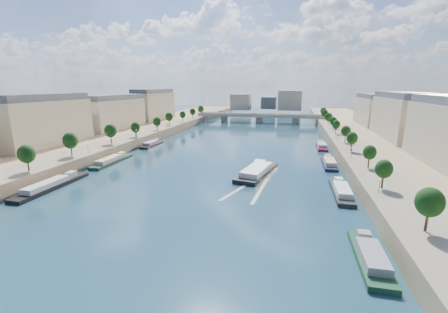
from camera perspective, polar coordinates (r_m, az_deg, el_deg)
The scene contains 17 objects.
ground at distance 142.58m, azimuth 0.58°, elevation 0.17°, with size 700.00×700.00×0.00m, color #0B2333.
quay_left at distance 172.23m, azimuth -23.53°, elevation 2.20°, with size 44.00×520.00×5.00m, color #9E8460.
quay_right at distance 145.09m, azimuth 29.56°, elevation -0.35°, with size 44.00×520.00×5.00m, color #9E8460.
pave_left at distance 163.35m, azimuth -19.36°, elevation 2.92°, with size 14.00×520.00×0.10m, color gray.
pave_right at distance 140.95m, azimuth 23.85°, elevation 0.96°, with size 14.00×520.00×0.10m, color gray.
trees_left at distance 163.15m, azimuth -18.54°, elevation 4.90°, with size 4.80×268.80×8.26m.
trees_right at distance 149.35m, azimuth 22.61°, elevation 3.84°, with size 4.80×268.80×8.26m.
lamps_left at distance 152.21m, azimuth -19.99°, elevation 3.20°, with size 0.36×200.36×4.28m.
lamps_right at distance 144.50m, azimuth 21.85°, elevation 2.54°, with size 0.36×200.36×4.28m.
buildings_left at distance 187.71m, azimuth -24.99°, elevation 7.22°, with size 16.00×226.00×23.20m.
buildings_right at distance 158.33m, azimuth 33.48°, elevation 5.33°, with size 16.00×226.00×23.20m.
skyline at distance 356.53m, azimuth 8.87°, elevation 10.34°, with size 79.00×42.00×22.00m.
bridge at distance 272.25m, azimuth 6.72°, elevation 7.49°, with size 112.00×12.00×8.15m.
tour_barge at distance 113.09m, azimuth 6.32°, elevation -2.85°, with size 13.92×30.00×3.93m.
wake at distance 97.76m, azimuth 5.13°, elevation -6.12°, with size 12.77×26.01×0.04m.
moored_barges_left at distance 110.70m, azimuth -30.91°, elevation -5.24°, with size 5.00×160.02×3.60m.
moored_barges_right at distance 116.34m, azimuth 20.25°, elevation -3.30°, with size 5.00×129.63×3.60m.
Camera 1 is at (29.90, -35.56, 32.56)m, focal length 24.00 mm.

